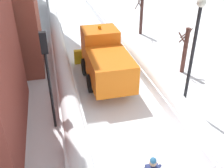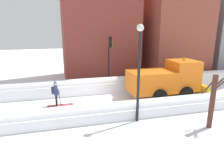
{
  "view_description": "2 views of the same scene",
  "coord_description": "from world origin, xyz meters",
  "px_view_note": "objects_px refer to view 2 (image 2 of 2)",
  "views": [
    {
      "loc": [
        -3.13,
        -7.39,
        7.84
      ],
      "look_at": [
        -0.51,
        2.91,
        1.6
      ],
      "focal_mm": 40.21,
      "sensor_mm": 36.0,
      "label": 1
    },
    {
      "loc": [
        14.09,
        -2.05,
        5.52
      ],
      "look_at": [
        -0.9,
        1.94,
        1.19
      ],
      "focal_mm": 33.7,
      "sensor_mm": 36.0,
      "label": 2
    }
  ],
  "objects_px": {
    "skier": "(56,92)",
    "bare_tree_near": "(212,101)",
    "traffic_light_pole": "(110,53)",
    "street_lamp": "(139,63)",
    "plow_truck": "(167,79)"
  },
  "relations": [
    {
      "from": "skier",
      "to": "bare_tree_near",
      "type": "distance_m",
      "value": 9.98
    },
    {
      "from": "traffic_light_pole",
      "to": "bare_tree_near",
      "type": "distance_m",
      "value": 9.42
    },
    {
      "from": "street_lamp",
      "to": "bare_tree_near",
      "type": "xyz_separation_m",
      "value": [
        1.79,
        3.62,
        -1.93
      ]
    },
    {
      "from": "skier",
      "to": "street_lamp",
      "type": "height_order",
      "value": "street_lamp"
    },
    {
      "from": "plow_truck",
      "to": "skier",
      "type": "relative_size",
      "value": 3.31
    },
    {
      "from": "plow_truck",
      "to": "bare_tree_near",
      "type": "bearing_deg",
      "value": -1.65
    },
    {
      "from": "plow_truck",
      "to": "skier",
      "type": "xyz_separation_m",
      "value": [
        -0.34,
        -8.4,
        -0.48
      ]
    },
    {
      "from": "traffic_light_pole",
      "to": "street_lamp",
      "type": "bearing_deg",
      "value": -0.53
    },
    {
      "from": "plow_truck",
      "to": "street_lamp",
      "type": "xyz_separation_m",
      "value": [
        3.46,
        -3.77,
        2.04
      ]
    },
    {
      "from": "street_lamp",
      "to": "bare_tree_near",
      "type": "distance_m",
      "value": 4.48
    },
    {
      "from": "skier",
      "to": "traffic_light_pole",
      "type": "height_order",
      "value": "traffic_light_pole"
    },
    {
      "from": "plow_truck",
      "to": "skier",
      "type": "height_order",
      "value": "plow_truck"
    },
    {
      "from": "skier",
      "to": "bare_tree_near",
      "type": "bearing_deg",
      "value": 55.89
    },
    {
      "from": "street_lamp",
      "to": "bare_tree_near",
      "type": "relative_size",
      "value": 1.85
    },
    {
      "from": "traffic_light_pole",
      "to": "skier",
      "type": "bearing_deg",
      "value": -57.6
    }
  ]
}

